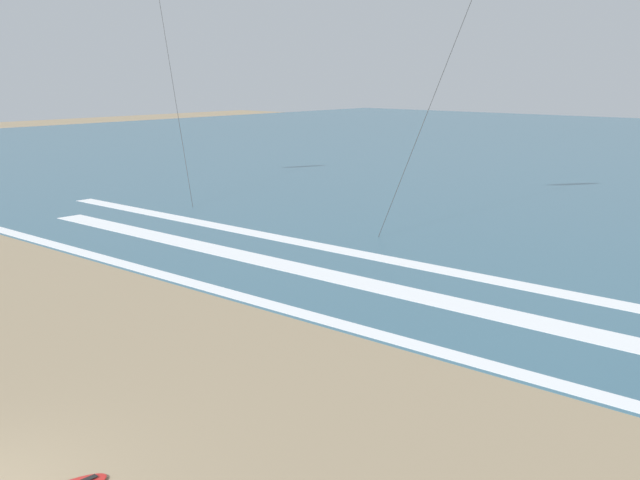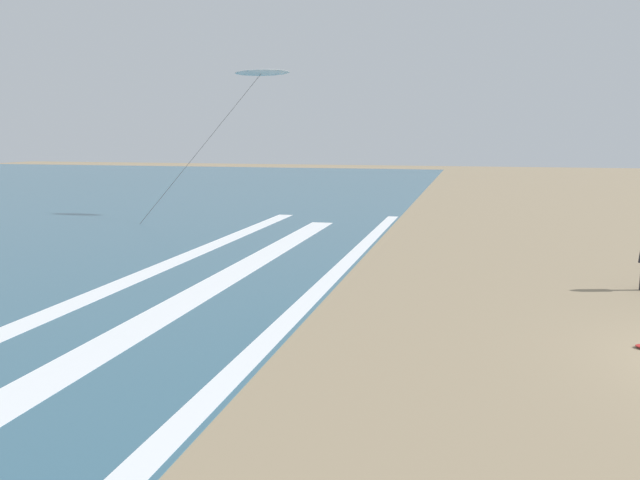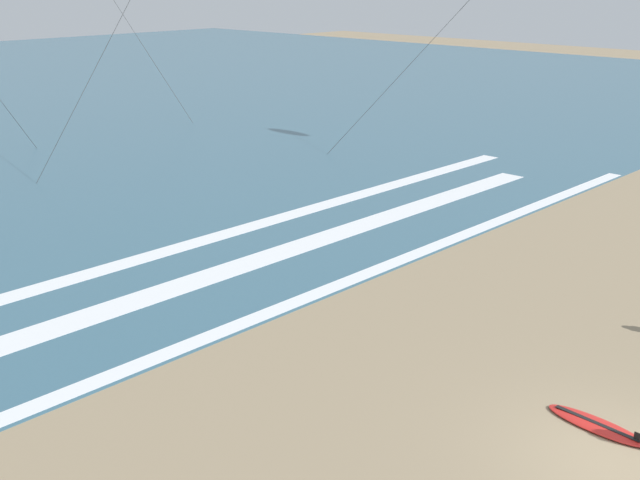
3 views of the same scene
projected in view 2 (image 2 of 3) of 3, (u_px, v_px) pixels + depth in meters
name	position (u px, v px, depth m)	size (l,w,h in m)	color
wave_foam_shoreline	(245.00, 362.00, 12.21)	(45.91, 0.55, 0.01)	white
wave_foam_mid_break	(140.00, 326.00, 14.50)	(36.12, 1.08, 0.01)	white
wave_foam_outer_break	(29.00, 323.00, 14.80)	(41.95, 0.80, 0.01)	white
kite_white_low_near	(262.00, 73.00, 34.06)	(5.83, 6.39, 8.07)	white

